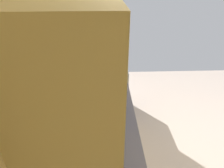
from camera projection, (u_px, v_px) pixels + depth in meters
wall_back at (67, 87)px, 1.82m from camera, size 3.79×0.12×2.58m
upper_cabinets at (85, 42)px, 1.21m from camera, size 1.59×0.35×0.61m
oven_range at (107, 89)px, 3.41m from camera, size 0.62×0.67×1.07m
microwave at (104, 103)px, 2.00m from camera, size 0.53×0.34×0.33m
bowl at (108, 92)px, 2.46m from camera, size 0.15×0.15×0.05m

